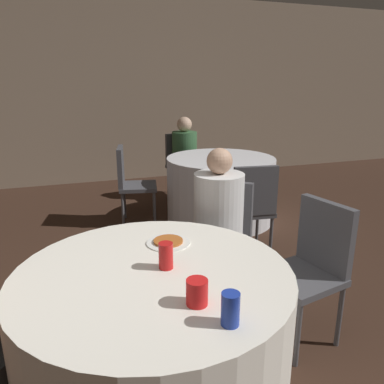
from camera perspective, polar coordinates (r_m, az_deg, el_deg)
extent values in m
cube|color=gray|center=(6.02, -17.58, 14.41)|extent=(16.00, 0.06, 2.80)
cylinder|color=white|center=(1.92, -5.60, -21.50)|extent=(1.26, 1.26, 0.73)
cylinder|color=silver|center=(4.28, 4.33, 0.48)|extent=(1.21, 1.21, 0.73)
cube|color=#47474C|center=(2.64, 3.94, -8.59)|extent=(0.56, 0.56, 0.04)
cube|color=#47474C|center=(2.71, 5.22, -2.64)|extent=(0.32, 0.29, 0.42)
cylinder|color=#4C4C51|center=(2.55, 6.37, -15.19)|extent=(0.03, 0.03, 0.40)
cylinder|color=#4C4C51|center=(2.65, -0.93, -13.83)|extent=(0.03, 0.03, 0.40)
cylinder|color=#4C4C51|center=(2.84, 8.27, -11.77)|extent=(0.03, 0.03, 0.40)
cylinder|color=#4C4C51|center=(2.93, 1.69, -10.71)|extent=(0.03, 0.03, 0.40)
cube|color=#47474C|center=(2.36, 16.19, -12.39)|extent=(0.47, 0.47, 0.04)
cube|color=#47474C|center=(2.39, 19.64, -6.23)|extent=(0.13, 0.38, 0.42)
cylinder|color=#4C4C51|center=(2.28, 15.83, -20.19)|extent=(0.03, 0.03, 0.40)
cylinder|color=#4C4C51|center=(2.47, 9.97, -16.50)|extent=(0.03, 0.03, 0.40)
cylinder|color=#4C4C51|center=(2.50, 21.52, -17.15)|extent=(0.03, 0.03, 0.40)
cylinder|color=#4C4C51|center=(2.68, 15.71, -14.12)|extent=(0.03, 0.03, 0.40)
cube|color=#47474C|center=(4.18, -8.19, 0.85)|extent=(0.47, 0.47, 0.04)
cube|color=#47474C|center=(4.14, -10.82, 3.84)|extent=(0.13, 0.38, 0.42)
cylinder|color=#4C4C51|center=(4.41, -5.84, -1.26)|extent=(0.03, 0.03, 0.40)
cylinder|color=#4C4C51|center=(4.09, -5.71, -2.71)|extent=(0.03, 0.03, 0.40)
cylinder|color=#4C4C51|center=(4.42, -10.25, -1.42)|extent=(0.03, 0.03, 0.40)
cylinder|color=#4C4C51|center=(4.10, -10.48, -2.87)|extent=(0.03, 0.03, 0.40)
cube|color=#47474C|center=(3.42, 8.42, -2.74)|extent=(0.45, 0.45, 0.04)
cube|color=#47474C|center=(3.19, 9.65, 0.15)|extent=(0.38, 0.10, 0.42)
cylinder|color=#4C4C51|center=(3.60, 4.82, -5.39)|extent=(0.03, 0.03, 0.40)
cylinder|color=#4C4C51|center=(3.70, 9.91, -4.95)|extent=(0.03, 0.03, 0.40)
cylinder|color=#4C4C51|center=(3.30, 6.42, -7.54)|extent=(0.03, 0.03, 0.40)
cylinder|color=#4C4C51|center=(3.41, 11.92, -6.98)|extent=(0.03, 0.03, 0.40)
cube|color=#47474C|center=(5.05, -1.13, 3.72)|extent=(0.45, 0.45, 0.04)
cube|color=#47474C|center=(5.17, -2.03, 6.61)|extent=(0.38, 0.10, 0.42)
cylinder|color=#4C4C51|center=(5.04, 1.47, 1.07)|extent=(0.03, 0.03, 0.40)
cylinder|color=#4C4C51|center=(4.89, -2.03, 0.59)|extent=(0.03, 0.03, 0.40)
cylinder|color=#4C4C51|center=(5.33, -0.27, 1.94)|extent=(0.03, 0.03, 0.40)
cylinder|color=#4C4C51|center=(5.19, -3.63, 1.50)|extent=(0.03, 0.03, 0.40)
cylinder|color=#33384C|center=(4.91, 0.01, 0.92)|extent=(0.24, 0.24, 0.44)
cube|color=#33384C|center=(4.94, -0.57, 4.27)|extent=(0.36, 0.36, 0.12)
cylinder|color=#38663D|center=(5.00, -1.14, 6.53)|extent=(0.33, 0.33, 0.46)
sphere|color=#DBB293|center=(4.96, -1.17, 10.27)|extent=(0.19, 0.19, 0.19)
cylinder|color=black|center=(2.55, 2.26, -14.68)|extent=(0.24, 0.24, 0.44)
cube|color=black|center=(2.51, 3.19, -8.14)|extent=(0.45, 0.45, 0.12)
cylinder|color=white|center=(2.53, 4.07, -2.89)|extent=(0.34, 0.34, 0.52)
sphere|color=tan|center=(2.44, 4.23, 4.73)|extent=(0.17, 0.17, 0.17)
cylinder|color=white|center=(1.98, -3.64, -7.69)|extent=(0.23, 0.23, 0.01)
cylinder|color=#B25B23|center=(1.98, -3.64, -7.46)|extent=(0.15, 0.15, 0.01)
cylinder|color=red|center=(1.71, -4.01, -9.66)|extent=(0.07, 0.07, 0.12)
cylinder|color=#1E38A5|center=(1.36, 5.87, -17.32)|extent=(0.07, 0.07, 0.12)
cylinder|color=red|center=(1.46, 0.76, -15.01)|extent=(0.08, 0.08, 0.10)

